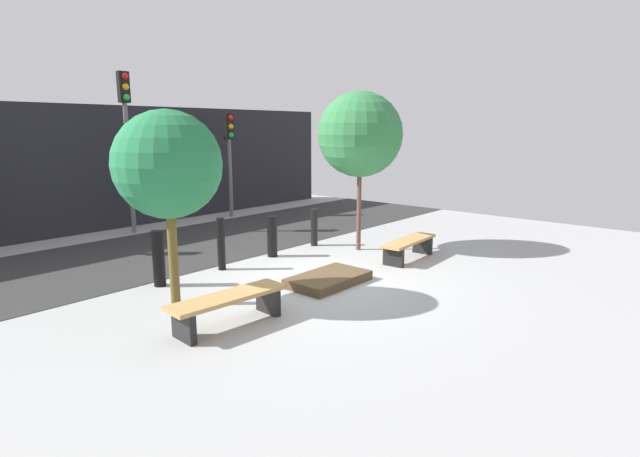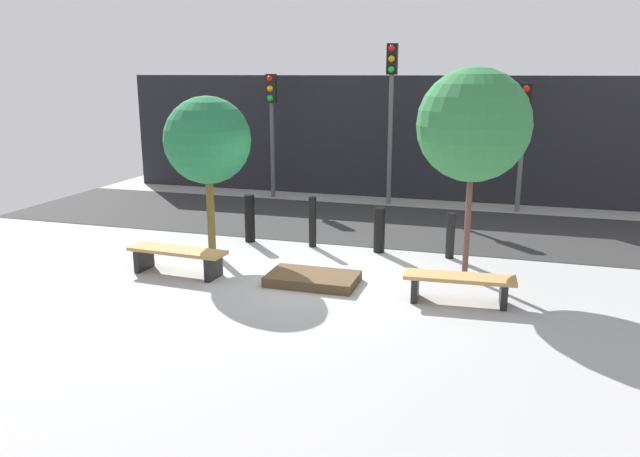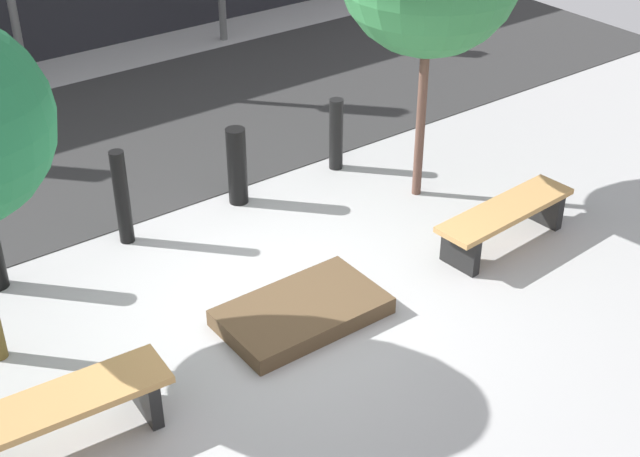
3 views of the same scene
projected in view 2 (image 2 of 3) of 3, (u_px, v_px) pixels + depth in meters
name	position (u px, v px, depth m)	size (l,w,h in m)	color
ground_plane	(318.00, 277.00, 10.87)	(18.00, 18.00, 0.00)	#9F9F9F
road_strip	(370.00, 223.00, 14.74)	(18.00, 4.12, 0.01)	#2E2E2E
building_facade	(397.00, 137.00, 17.54)	(16.20, 0.50, 3.39)	black
bench_left	(178.00, 256.00, 10.97)	(1.82, 0.60, 0.46)	black
bench_right	(459.00, 283.00, 9.61)	(1.72, 0.56, 0.44)	black
planter_bed	(313.00, 279.00, 10.54)	(1.51, 0.89, 0.17)	#503C27
tree_behind_left_bench	(208.00, 141.00, 11.76)	(1.65, 1.65, 3.06)	brown
tree_behind_right_bench	(473.00, 125.00, 10.29)	(1.89, 1.89, 3.58)	brown
bollard_far_left	(250.00, 218.00, 13.05)	(0.21, 0.21, 1.01)	black
bollard_left	(313.00, 222.00, 12.66)	(0.15, 0.15, 1.05)	black
bollard_center	(379.00, 230.00, 12.29)	(0.22, 0.22, 0.90)	black
bollard_right	(450.00, 236.00, 11.90)	(0.17, 0.17, 0.89)	black
traffic_light_west	(272.00, 113.00, 17.27)	(0.28, 0.27, 3.42)	#4E4E4E
traffic_light_mid_west	(391.00, 96.00, 16.21)	(0.28, 0.27, 4.19)	#5B5B5B
traffic_light_mid_east	(524.00, 124.00, 15.43)	(0.28, 0.27, 3.21)	#5A5A5A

